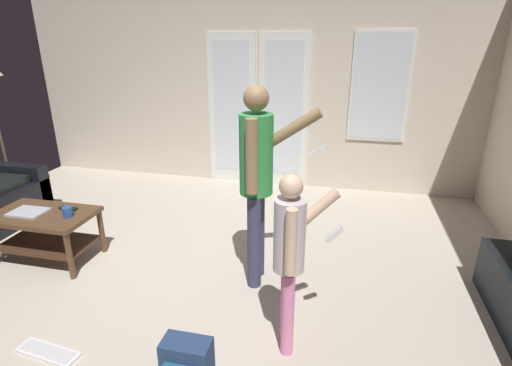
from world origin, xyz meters
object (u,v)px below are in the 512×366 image
object	(u,v)px
backpack	(187,360)
laptop_closed	(28,212)
person_child	(291,250)
tv_remote_black	(68,208)
coffee_table	(45,226)
person_adult	(258,171)
cup_near_edge	(67,212)
loose_keyboard	(48,352)

from	to	relation	value
backpack	laptop_closed	distance (m)	2.15
person_child	tv_remote_black	bearing A→B (deg)	161.58
person_child	tv_remote_black	distance (m)	2.28
coffee_table	person_adult	distance (m)	2.07
person_adult	cup_near_edge	xyz separation A→B (m)	(-1.68, -0.13, -0.47)
person_child	loose_keyboard	xyz separation A→B (m)	(-1.52, -0.43, -0.72)
tv_remote_black	loose_keyboard	bearing A→B (deg)	-58.50
person_adult	laptop_closed	distance (m)	2.15
loose_keyboard	backpack	bearing A→B (deg)	2.41
person_adult	tv_remote_black	size ratio (longest dim) A/B	9.61
backpack	tv_remote_black	bearing A→B (deg)	145.13
person_adult	tv_remote_black	distance (m)	1.85
laptop_closed	person_child	bearing A→B (deg)	-12.82
coffee_table	cup_near_edge	distance (m)	0.33
backpack	laptop_closed	world-z (taller)	laptop_closed
backpack	loose_keyboard	bearing A→B (deg)	-177.59
person_child	backpack	size ratio (longest dim) A/B	4.08
person_adult	cup_near_edge	bearing A→B (deg)	-175.70
person_adult	backpack	size ratio (longest dim) A/B	5.46
coffee_table	person_adult	xyz separation A→B (m)	(1.97, 0.11, 0.64)
person_adult	backpack	world-z (taller)	person_adult
person_adult	tv_remote_black	bearing A→B (deg)	179.66
cup_near_edge	tv_remote_black	distance (m)	0.17
coffee_table	backpack	distance (m)	2.04
loose_keyboard	laptop_closed	world-z (taller)	laptop_closed
person_adult	backpack	distance (m)	1.41
coffee_table	tv_remote_black	size ratio (longest dim) A/B	5.24
backpack	cup_near_edge	bearing A→B (deg)	146.88
laptop_closed	tv_remote_black	xyz separation A→B (m)	(0.30, 0.15, 0.00)
backpack	loose_keyboard	size ratio (longest dim) A/B	0.66
person_child	loose_keyboard	bearing A→B (deg)	-164.14
person_child	tv_remote_black	xyz separation A→B (m)	(-2.15, 0.72, -0.25)
person_child	loose_keyboard	distance (m)	1.74
person_child	backpack	world-z (taller)	person_child
coffee_table	loose_keyboard	bearing A→B (deg)	-51.83
loose_keyboard	laptop_closed	xyz separation A→B (m)	(-0.93, 1.00, 0.47)
person_child	backpack	bearing A→B (deg)	-144.98
coffee_table	backpack	size ratio (longest dim) A/B	2.98
person_child	cup_near_edge	bearing A→B (deg)	164.22
person_child	laptop_closed	size ratio (longest dim) A/B	3.99
backpack	cup_near_edge	world-z (taller)	cup_near_edge
backpack	tv_remote_black	world-z (taller)	tv_remote_black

